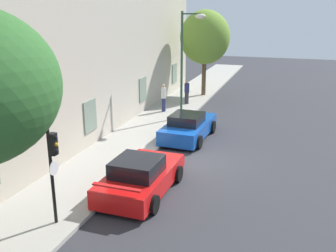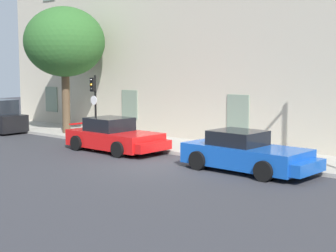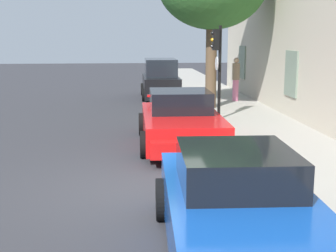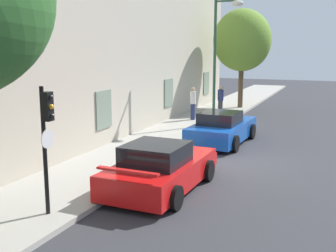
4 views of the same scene
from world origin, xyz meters
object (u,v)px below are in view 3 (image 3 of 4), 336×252
object	(u,v)px
traffic_light	(217,56)
pedestrian_bystander	(236,78)
sportscar_yellow_flank	(242,218)
hatchback_parked	(161,80)
sportscar_red_lead	(182,123)

from	to	relation	value
traffic_light	pedestrian_bystander	world-z (taller)	traffic_light
sportscar_yellow_flank	hatchback_parked	world-z (taller)	hatchback_parked
sportscar_red_lead	pedestrian_bystander	world-z (taller)	pedestrian_bystander
sportscar_red_lead	traffic_light	xyz separation A→B (m)	(-3.11, 1.52, 1.60)
hatchback_parked	traffic_light	world-z (taller)	traffic_light
hatchback_parked	sportscar_yellow_flank	bearing A→B (deg)	-0.67
sportscar_yellow_flank	hatchback_parked	xyz separation A→B (m)	(-16.02, 0.19, 0.20)
hatchback_parked	pedestrian_bystander	xyz separation A→B (m)	(2.24, 2.97, 0.27)
traffic_light	pedestrian_bystander	distance (m)	4.62
sportscar_yellow_flank	pedestrian_bystander	distance (m)	14.14
sportscar_yellow_flank	traffic_light	distance (m)	9.85
sportscar_yellow_flank	pedestrian_bystander	bearing A→B (deg)	167.10
sportscar_red_lead	hatchback_parked	world-z (taller)	hatchback_parked
sportscar_red_lead	sportscar_yellow_flank	bearing A→B (deg)	-0.09
hatchback_parked	traffic_light	bearing A→B (deg)	11.82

